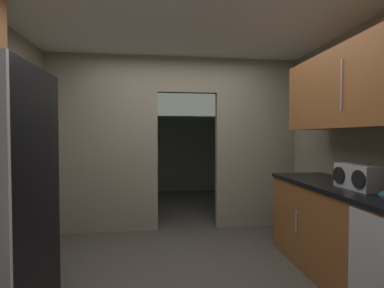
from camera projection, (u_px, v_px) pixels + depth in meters
ground at (188, 286)px, 2.50m from camera, size 20.00×20.00×0.00m
kitchen_overhead_slab at (183, 24)px, 2.90m from camera, size 4.07×7.19×0.06m
kitchen_partition at (174, 139)px, 4.04m from camera, size 3.67×0.12×2.55m
adjoining_room_shell at (171, 141)px, 5.99m from camera, size 3.67×2.85×2.55m
lower_cabinet_run at (358, 240)px, 2.42m from camera, size 0.67×2.17×0.92m
dishwasher at (380, 282)px, 1.78m from camera, size 0.02×0.56×0.86m
upper_cabinet_counterside at (360, 85)px, 2.38m from camera, size 0.36×1.95×0.75m
boombox at (356, 177)px, 2.39m from camera, size 0.16×0.41×0.25m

